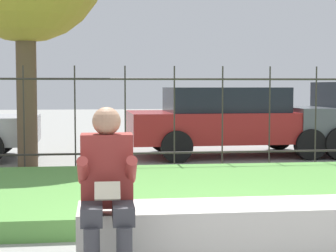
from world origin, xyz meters
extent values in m
cube|color=beige|center=(-0.03, 0.00, 0.23)|extent=(2.67, 0.59, 0.46)
cube|color=#38383D|center=(-1.24, -0.43, 0.52)|extent=(0.15, 0.42, 0.13)
cube|color=#38383D|center=(-1.02, -0.43, 0.52)|extent=(0.15, 0.42, 0.13)
cube|color=maroon|center=(-1.13, -0.22, 0.79)|extent=(0.38, 0.24, 0.54)
sphere|color=tan|center=(-1.13, -0.24, 1.16)|extent=(0.21, 0.21, 0.21)
cylinder|color=maroon|center=(-1.30, -0.38, 0.81)|extent=(0.08, 0.29, 0.24)
cylinder|color=maroon|center=(-0.96, -0.38, 0.81)|extent=(0.08, 0.29, 0.24)
cube|color=beige|center=(-1.13, -0.48, 0.68)|extent=(0.18, 0.09, 0.13)
cube|color=#569342|center=(0.00, 2.43, 0.10)|extent=(10.64, 3.47, 0.20)
cylinder|color=#332D28|center=(0.00, 4.51, 0.35)|extent=(8.64, 0.03, 0.03)
cylinder|color=#332D28|center=(0.00, 4.51, 1.53)|extent=(8.64, 0.03, 0.03)
cylinder|color=#332D28|center=(-2.36, 4.51, 0.87)|extent=(0.02, 0.02, 1.74)
cylinder|color=#332D28|center=(-1.57, 4.51, 0.87)|extent=(0.02, 0.02, 1.74)
cylinder|color=#332D28|center=(-0.79, 4.51, 0.87)|extent=(0.02, 0.02, 1.74)
cylinder|color=#332D28|center=(0.00, 4.51, 0.87)|extent=(0.02, 0.02, 1.74)
cylinder|color=#332D28|center=(0.79, 4.51, 0.87)|extent=(0.02, 0.02, 1.74)
cylinder|color=#332D28|center=(1.57, 4.51, 0.87)|extent=(0.02, 0.02, 1.74)
cylinder|color=#332D28|center=(2.36, 4.51, 0.87)|extent=(0.02, 0.02, 1.74)
cylinder|color=black|center=(3.41, 7.53, 0.32)|extent=(0.63, 0.20, 0.63)
cylinder|color=black|center=(-3.26, 7.67, 0.30)|extent=(0.61, 0.22, 0.61)
cube|color=maroon|center=(1.49, 6.78, 0.60)|extent=(4.25, 1.94, 0.60)
cube|color=black|center=(1.32, 6.77, 1.14)|extent=(2.36, 1.67, 0.49)
cylinder|color=black|center=(2.82, 5.93, 0.30)|extent=(0.60, 0.22, 0.60)
cylinder|color=black|center=(2.76, 7.71, 0.30)|extent=(0.60, 0.22, 0.60)
cylinder|color=black|center=(0.22, 5.85, 0.30)|extent=(0.60, 0.22, 0.60)
cylinder|color=black|center=(0.16, 7.62, 0.30)|extent=(0.60, 0.22, 0.60)
cylinder|color=brown|center=(-2.46, 5.69, 1.41)|extent=(0.35, 0.35, 2.81)
camera|label=1|loc=(-1.17, -4.38, 1.42)|focal=60.00mm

